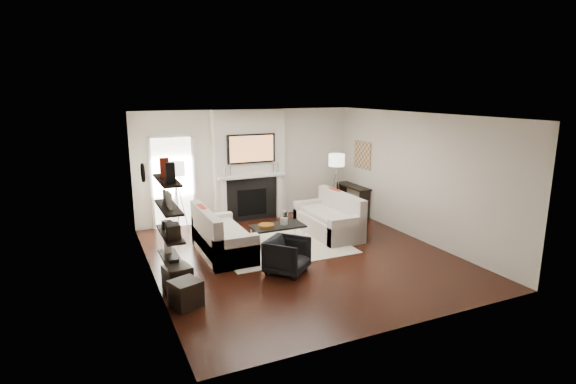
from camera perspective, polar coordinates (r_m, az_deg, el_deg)
name	(u,v)px	position (r m, az deg, el deg)	size (l,w,h in m)	color
room_envelope	(301,188)	(8.43, 1.69, 0.50)	(6.00, 6.00, 6.00)	black
chimney_breast	(249,165)	(11.04, -4.92, 3.39)	(1.80, 0.25, 2.70)	silver
fireplace_surround	(252,199)	(11.08, -4.60, -0.95)	(1.30, 0.02, 1.04)	black
firebox	(252,202)	(11.09, -4.58, -1.30)	(0.75, 0.02, 0.65)	black
mantel_pilaster_l	(224,201)	(10.83, -8.13, -1.20)	(0.12, 0.08, 1.10)	white
mantel_pilaster_r	(279,196)	(11.30, -1.12, -0.47)	(0.12, 0.08, 1.10)	white
mantel_shelf	(252,176)	(10.91, -4.56, 2.06)	(1.70, 0.18, 0.07)	white
tv_body	(251,149)	(10.83, -4.67, 5.52)	(1.20, 0.06, 0.70)	black
tv_screen	(252,149)	(10.80, -4.61, 5.50)	(1.10, 0.01, 0.62)	#BF723F
candlestick_l_tall	(230,170)	(10.71, -7.37, 2.80)	(0.04, 0.04, 0.30)	silver
candlestick_l_short	(225,172)	(10.68, -8.03, 2.59)	(0.04, 0.04, 0.24)	silver
candlestick_r_tall	(273,167)	(11.08, -1.92, 3.23)	(0.04, 0.04, 0.30)	silver
candlestick_r_short	(278,168)	(11.14, -1.30, 3.13)	(0.04, 0.04, 0.24)	silver
hallway_panel	(173,183)	(10.73, -14.42, 1.13)	(0.90, 0.02, 2.10)	white
door_trim_l	(152,185)	(10.64, -16.94, 0.88)	(0.06, 0.06, 2.16)	white
door_trim_r	(194,181)	(10.80, -11.90, 1.34)	(0.06, 0.06, 2.16)	white
door_trim_top	(170,136)	(10.55, -14.72, 6.86)	(1.02, 0.06, 0.06)	white
rug	(282,246)	(9.31, -0.70, -6.91)	(2.60, 2.00, 0.01)	beige
loveseat_left_base	(224,244)	(8.93, -8.18, -6.52)	(0.85, 1.80, 0.42)	beige
loveseat_left_back	(206,230)	(8.75, -10.35, -4.83)	(0.18, 1.80, 0.80)	beige
loveseat_left_arm_n	(236,253)	(8.17, -6.57, -7.66)	(0.85, 0.18, 0.60)	beige
loveseat_left_arm_s	(212,228)	(9.65, -9.57, -4.54)	(0.85, 0.18, 0.60)	beige
loveseat_left_cushion	(226,231)	(8.86, -7.92, -4.89)	(0.63, 1.44, 0.10)	beige
pillow_left_orange	(202,216)	(8.97, -10.88, -3.05)	(0.10, 0.42, 0.42)	#A62514
pillow_left_charcoal	(210,225)	(8.42, -9.90, -4.14)	(0.10, 0.40, 0.40)	black
loveseat_right_base	(328,225)	(10.07, 5.05, -4.20)	(0.85, 1.80, 0.42)	beige
loveseat_right_back	(341,210)	(10.14, 6.74, -2.25)	(0.18, 1.80, 0.80)	beige
loveseat_right_arm_n	(347,231)	(9.38, 7.51, -4.98)	(0.85, 0.18, 0.60)	beige
loveseat_right_arm_s	(311,212)	(10.72, 2.93, -2.60)	(0.85, 0.18, 0.60)	beige
loveseat_right_cushion	(326,214)	(9.97, 4.83, -2.81)	(0.63, 1.44, 0.10)	beige
pillow_right_orange	(334,198)	(10.34, 5.91, -0.77)	(0.10, 0.42, 0.42)	#A62514
pillow_right_charcoal	(348,204)	(9.85, 7.67, -1.57)	(0.10, 0.40, 0.40)	black
coffee_table	(278,226)	(9.30, -1.34, -4.37)	(1.10, 0.55, 0.04)	black
coffee_leg_nw	(259,242)	(9.00, -3.72, -6.41)	(0.02, 0.02, 0.38)	silver
coffee_leg_ne	(304,236)	(9.38, 2.02, -5.58)	(0.02, 0.02, 0.38)	silver
coffee_leg_sw	(251,236)	(9.39, -4.69, -5.59)	(0.02, 0.02, 0.38)	silver
coffee_leg_se	(295,230)	(9.75, 0.86, -4.84)	(0.02, 0.02, 0.38)	silver
hurricane_glass	(284,218)	(9.31, -0.50, -3.32)	(0.17, 0.17, 0.29)	white
hurricane_candle	(284,221)	(9.33, -0.49, -3.70)	(0.10, 0.10, 0.15)	white
copper_bowl	(266,226)	(9.20, -2.78, -4.29)	(0.33, 0.33, 0.05)	#9E631A
armchair	(287,254)	(7.94, -0.10, -7.87)	(0.67, 0.62, 0.69)	black
lamp_left_post	(178,206)	(10.40, -13.83, -1.75)	(0.02, 0.02, 1.20)	silver
lamp_left_shade	(176,169)	(10.22, -14.09, 2.87)	(0.40, 0.40, 0.30)	white
lamp_left_leg_a	(183,206)	(10.42, -13.24, -1.69)	(0.02, 0.02, 1.25)	silver
lamp_left_leg_b	(174,205)	(10.48, -14.23, -1.66)	(0.02, 0.02, 1.25)	silver
lamp_left_leg_c	(176,207)	(10.30, -14.03, -1.90)	(0.02, 0.02, 1.25)	silver
lamp_right_post	(336,193)	(11.42, 6.10, -0.15)	(0.02, 0.02, 1.20)	silver
lamp_right_shade	(337,160)	(11.26, 6.20, 4.07)	(0.40, 0.40, 0.30)	white
lamp_right_leg_a	(340,193)	(11.47, 6.57, -0.10)	(0.02, 0.02, 1.25)	silver
lamp_right_leg_b	(332,193)	(11.47, 5.62, -0.08)	(0.02, 0.02, 1.25)	silver
lamp_right_leg_c	(336,194)	(11.31, 6.10, -0.28)	(0.02, 0.02, 1.25)	silver
console_top	(353,186)	(11.68, 8.25, 0.73)	(0.35, 1.20, 0.04)	black
console_leg_n	(365,205)	(11.31, 9.69, -1.66)	(0.30, 0.04, 0.71)	black
console_leg_s	(341,196)	(12.21, 6.81, -0.50)	(0.30, 0.04, 0.71)	black
wall_art	(363,155)	(11.50, 9.45, 4.66)	(0.03, 0.70, 0.70)	tan
shelf_bottom	(172,260)	(6.92, -14.55, -8.33)	(0.25, 1.00, 0.04)	black
shelf_lower	(170,234)	(6.79, -14.74, -5.18)	(0.25, 1.00, 0.04)	black
shelf_upper	(169,207)	(6.68, -14.93, -1.91)	(0.25, 1.00, 0.04)	black
shelf_top	(167,180)	(6.59, -15.13, 1.46)	(0.25, 1.00, 0.04)	black
decor_magfile_a	(170,173)	(6.26, -14.73, 2.37)	(0.12, 0.10, 0.28)	black
decor_magfile_b	(164,168)	(6.70, -15.41, 2.99)	(0.12, 0.10, 0.28)	#A62514
decor_frame_a	(169,200)	(6.58, -14.89, -0.98)	(0.04, 0.30, 0.22)	white
decor_frame_b	(165,197)	(6.88, -15.32, -0.59)	(0.04, 0.22, 0.18)	black
decor_wine_rack	(173,231)	(6.52, -14.42, -4.82)	(0.18, 0.25, 0.20)	black
decor_box_small	(167,225)	(6.99, -15.11, -4.02)	(0.15, 0.12, 0.12)	black
decor_books	(173,259)	(6.81, -14.42, -8.27)	(0.14, 0.20, 0.05)	black
decor_box_tall	(168,247)	(7.15, -15.02, -6.73)	(0.10, 0.10, 0.18)	white
clock_rim	(143,173)	(8.46, -17.96, 2.34)	(0.34, 0.34, 0.04)	black
clock_face	(144,173)	(8.47, -17.80, 2.36)	(0.29, 0.29, 0.01)	white
ottoman_near	(178,278)	(7.55, -13.84, -10.55)	(0.40, 0.40, 0.40)	black
ottoman_far	(186,293)	(6.99, -12.85, -12.44)	(0.40, 0.40, 0.40)	black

